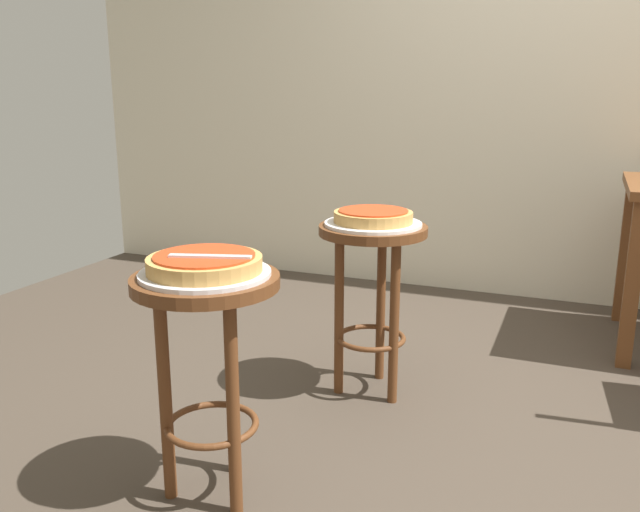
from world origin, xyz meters
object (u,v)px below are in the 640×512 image
stool_foreground (208,334)px  pizza_foreground (205,263)px  pizza_middle (373,216)px  pizza_server_knife (210,256)px  serving_plate_middle (373,224)px  stool_middle (372,269)px  serving_plate_foreground (205,273)px

stool_foreground → pizza_foreground: size_ratio=2.13×
stool_foreground → pizza_middle: 0.87m
pizza_foreground → pizza_server_knife: (0.03, -0.02, 0.03)m
serving_plate_middle → pizza_middle: (0.00, -0.00, 0.03)m
stool_middle → pizza_middle: (0.00, -0.00, 0.20)m
pizza_server_knife → serving_plate_middle: bearing=60.8°
pizza_foreground → stool_middle: bearing=75.5°
stool_foreground → pizza_foreground: 0.20m
pizza_middle → serving_plate_foreground: bearing=-104.5°
stool_middle → pizza_server_knife: bearing=-102.2°
serving_plate_foreground → stool_middle: bearing=75.5°
serving_plate_foreground → stool_foreground: bearing=-90.0°
stool_middle → serving_plate_foreground: bearing=-104.5°
pizza_foreground → stool_middle: (0.21, 0.82, -0.20)m
serving_plate_foreground → pizza_server_knife: bearing=-33.7°
pizza_foreground → serving_plate_middle: bearing=75.5°
serving_plate_foreground → stool_middle: serving_plate_foreground is taller
pizza_middle → stool_middle: bearing=90.0°
stool_foreground → serving_plate_foreground: (0.00, 0.00, 0.17)m
serving_plate_foreground → serving_plate_middle: bearing=75.5°
serving_plate_foreground → serving_plate_middle: (0.21, 0.82, 0.00)m
pizza_server_knife → serving_plate_foreground: bearing=129.3°
stool_foreground → pizza_server_knife: pizza_server_knife is taller
serving_plate_foreground → pizza_server_knife: size_ratio=1.62×
stool_middle → serving_plate_middle: (0.00, -0.00, 0.17)m
pizza_middle → serving_plate_middle: bearing=90.0°
pizza_foreground → pizza_server_knife: 0.04m
pizza_foreground → pizza_server_knife: size_ratio=1.41×
stool_foreground → pizza_server_knife: size_ratio=3.00×
serving_plate_foreground → pizza_foreground: bearing=180.0°
stool_middle → pizza_server_knife: 0.89m
serving_plate_middle → pizza_middle: pizza_middle is taller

